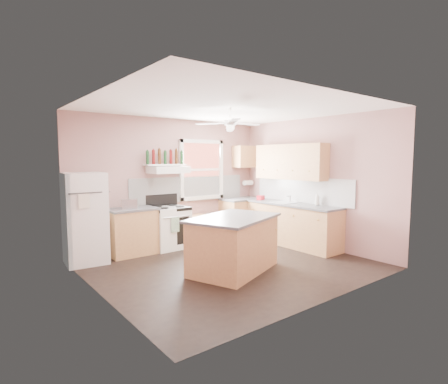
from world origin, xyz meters
TOP-DOWN VIEW (x-y plane):
  - floor at (0.00, 0.00)m, footprint 4.50×4.50m
  - ceiling at (0.00, 0.00)m, footprint 4.50×4.50m
  - wall_back at (0.00, 2.02)m, footprint 4.50×0.05m
  - wall_right at (2.27, 0.00)m, footprint 0.05×4.00m
  - wall_left at (-2.27, 0.00)m, footprint 0.05×4.00m
  - backsplash_back at (0.45, 1.99)m, footprint 2.90×0.03m
  - backsplash_right at (2.23, 0.30)m, footprint 0.03×2.60m
  - window_view at (0.75, 1.98)m, footprint 1.00×0.02m
  - window_frame at (0.75, 1.96)m, footprint 1.16×0.07m
  - refrigerator at (-1.95, 1.65)m, footprint 0.74×0.72m
  - base_cabinet_left at (-1.06, 1.70)m, footprint 0.90×0.60m
  - counter_left at (-1.06, 1.70)m, footprint 0.92×0.62m
  - toaster at (-1.11, 1.68)m, footprint 0.31×0.23m
  - stove at (-0.27, 1.68)m, footprint 0.75×0.65m
  - range_hood at (-0.23, 1.75)m, footprint 0.78×0.50m
  - bottle_shelf at (-0.23, 1.87)m, footprint 0.90×0.26m
  - cart at (0.46, 1.75)m, footprint 0.64×0.51m
  - base_cabinet_corner at (1.75, 1.70)m, footprint 1.00×0.60m
  - base_cabinet_right at (1.95, 0.30)m, footprint 0.60×2.20m
  - counter_corner at (1.75, 1.70)m, footprint 1.02×0.62m
  - counter_right at (1.94, 0.30)m, footprint 0.62×2.22m
  - sink at (1.94, 0.50)m, footprint 0.55×0.45m
  - faucet at (2.10, 0.50)m, footprint 0.03×0.03m
  - upper_cabinet_right at (2.08, 0.50)m, footprint 0.33×1.80m
  - upper_cabinet_corner at (1.95, 1.83)m, footprint 0.60×0.33m
  - paper_towel at (2.07, 1.86)m, footprint 0.26×0.12m
  - island at (-0.15, -0.28)m, footprint 1.72×1.41m
  - island_top at (-0.15, -0.28)m, footprint 1.83×1.52m
  - ceiling_fan_hub at (0.00, 0.00)m, footprint 0.20×0.20m
  - soap_bottle at (2.13, -0.20)m, footprint 0.14×0.14m
  - red_caddy at (1.88, 1.20)m, footprint 0.21×0.17m
  - wine_bottles at (-0.23, 1.87)m, footprint 0.86×0.06m

SIDE VIEW (x-z plane):
  - floor at x=0.00m, z-range 0.00..0.00m
  - cart at x=0.46m, z-range 0.00..0.56m
  - base_cabinet_left at x=-1.06m, z-range 0.00..0.86m
  - stove at x=-0.27m, z-range 0.00..0.86m
  - base_cabinet_corner at x=1.75m, z-range 0.00..0.86m
  - base_cabinet_right at x=1.95m, z-range 0.00..0.86m
  - island at x=-0.15m, z-range 0.00..0.86m
  - refrigerator at x=-1.95m, z-range 0.00..1.61m
  - counter_left at x=-1.06m, z-range 0.86..0.90m
  - counter_corner at x=1.75m, z-range 0.86..0.90m
  - counter_right at x=1.94m, z-range 0.86..0.90m
  - island_top at x=-0.15m, z-range 0.86..0.90m
  - sink at x=1.94m, z-range 0.88..0.91m
  - red_caddy at x=1.88m, z-range 0.90..1.00m
  - faucet at x=2.10m, z-range 0.90..1.04m
  - toaster at x=-1.11m, z-range 0.90..1.08m
  - soap_bottle at x=2.13m, z-range 0.90..1.15m
  - backsplash_back at x=0.45m, z-range 0.90..1.45m
  - backsplash_right at x=2.23m, z-range 0.90..1.45m
  - paper_towel at x=2.07m, z-range 1.19..1.31m
  - wall_back at x=0.00m, z-range 0.00..2.70m
  - wall_right at x=2.27m, z-range 0.00..2.70m
  - wall_left at x=-2.27m, z-range 0.00..2.70m
  - window_view at x=0.75m, z-range 1.00..2.20m
  - window_frame at x=0.75m, z-range 0.92..2.28m
  - range_hood at x=-0.23m, z-range 1.55..1.69m
  - bottle_shelf at x=-0.23m, z-range 1.71..1.73m
  - upper_cabinet_right at x=2.08m, z-range 1.40..2.16m
  - wine_bottles at x=-0.23m, z-range 1.72..2.03m
  - upper_cabinet_corner at x=1.95m, z-range 1.64..2.16m
  - ceiling_fan_hub at x=0.00m, z-range 2.41..2.49m
  - ceiling at x=0.00m, z-range 2.70..2.70m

